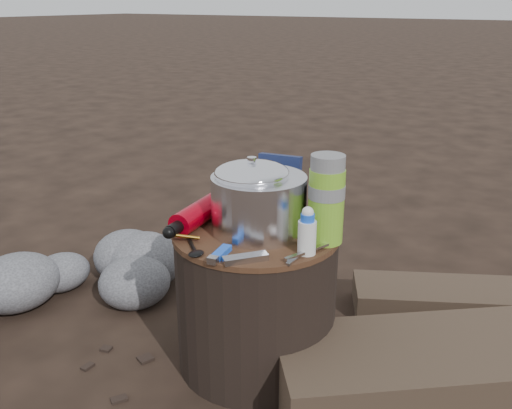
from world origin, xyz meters
The scene contains 15 objects.
ground centered at (0.00, 0.00, 0.00)m, with size 60.00×60.00×0.00m, color black.
stump centered at (0.00, 0.00, 0.20)m, with size 0.44×0.44×0.41m, color black.
rock_ring centered at (-0.65, -0.23, 0.10)m, with size 0.46×1.01×0.20m, color slate, non-canonical shape.
foil_windscreen centered at (0.01, 0.00, 0.48)m, with size 0.25×0.25×0.15m, color silver.
camping_pot centered at (-0.01, 0.00, 0.50)m, with size 0.19×0.19×0.19m, color white.
fuel_bottle centered at (-0.16, -0.05, 0.44)m, with size 0.06×0.27×0.06m, color #B40214, non-canonical shape.
thermos centered at (0.18, 0.04, 0.52)m, with size 0.09×0.09×0.22m, color #7FC22C.
travel_mug centered at (0.15, 0.11, 0.47)m, with size 0.08×0.08×0.12m, color black.
stuff_sack centered at (-0.09, 0.16, 0.46)m, with size 0.16×0.13×0.11m, color #E4A400.
food_pouch centered at (-0.04, 0.18, 0.49)m, with size 0.13×0.03×0.16m, color #17224F.
lighter centered at (0.01, -0.17, 0.41)m, with size 0.02×0.09×0.02m, color blue.
multitool centered at (0.08, -0.17, 0.41)m, with size 0.03×0.11×0.02m, color #AEAEB3.
pot_grabber centered at (0.17, -0.07, 0.41)m, with size 0.04×0.14×0.01m, color #AEAEB3, non-canonical shape.
spork centered at (-0.09, -0.17, 0.41)m, with size 0.03×0.13×0.01m, color black, non-canonical shape.
squeeze_bottle centered at (0.18, -0.05, 0.46)m, with size 0.04×0.04×0.11m, color white.
Camera 1 is at (0.74, -1.17, 0.99)m, focal length 39.59 mm.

